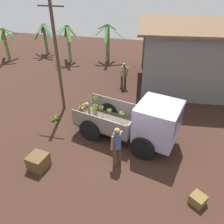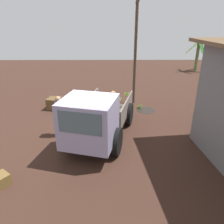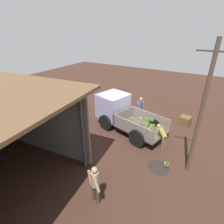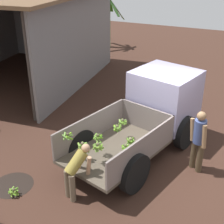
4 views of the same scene
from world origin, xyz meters
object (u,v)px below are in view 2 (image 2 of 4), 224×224
cargo_truck (94,120)px  banana_bunch_on_ground_0 (140,106)px  wooden_crate_0 (54,103)px  utility_pole (135,50)px  banana_bunch_on_ground_1 (111,101)px  person_worker_loading (115,100)px  wooden_crate_1 (0,180)px  person_bystander_near_shed (217,105)px  banana_bunch_on_ground_2 (115,101)px  person_foreground_visitor (59,114)px

cargo_truck → banana_bunch_on_ground_0: cargo_truck is taller
cargo_truck → wooden_crate_0: (-3.84, -2.39, -0.82)m
utility_pole → banana_bunch_on_ground_1: bearing=-91.1°
person_worker_loading → wooden_crate_1: size_ratio=2.91×
banana_bunch_on_ground_1 → banana_bunch_on_ground_0: bearing=59.4°
cargo_truck → person_worker_loading: (-3.16, 0.85, -0.37)m
cargo_truck → person_bystander_near_shed: cargo_truck is taller
cargo_truck → wooden_crate_1: size_ratio=10.83×
cargo_truck → utility_pole: size_ratio=0.85×
wooden_crate_0 → cargo_truck: bearing=32.0°
wooden_crate_1 → banana_bunch_on_ground_2: bearing=152.5°
person_worker_loading → wooden_crate_0: person_worker_loading is taller
person_bystander_near_shed → wooden_crate_1: bearing=-140.7°
banana_bunch_on_ground_1 → banana_bunch_on_ground_2: banana_bunch_on_ground_2 is taller
utility_pole → wooden_crate_0: utility_pole is taller
person_foreground_visitor → utility_pole: bearing=-6.6°
banana_bunch_on_ground_0 → person_bystander_near_shed: bearing=60.5°
person_worker_loading → banana_bunch_on_ground_1: bearing=-146.9°
person_bystander_near_shed → utility_pole: bearing=154.7°
wooden_crate_0 → banana_bunch_on_ground_1: bearing=106.6°
banana_bunch_on_ground_0 → wooden_crate_1: 7.56m
utility_pole → banana_bunch_on_ground_1: (-0.02, -1.28, -2.82)m
person_foreground_visitor → person_worker_loading: (-2.21, 2.31, -0.19)m
banana_bunch_on_ground_0 → wooden_crate_1: bearing=-39.3°
utility_pole → person_worker_loading: utility_pole is taller
banana_bunch_on_ground_0 → banana_bunch_on_ground_2: (-0.79, -1.33, 0.01)m
person_worker_loading → banana_bunch_on_ground_2: size_ratio=4.30×
banana_bunch_on_ground_1 → person_foreground_visitor: bearing=-29.0°
cargo_truck → person_worker_loading: size_ratio=3.72×
banana_bunch_on_ground_0 → banana_bunch_on_ground_1: size_ratio=1.04×
utility_pole → wooden_crate_0: 5.14m
cargo_truck → wooden_crate_1: bearing=-37.8°
utility_pole → person_worker_loading: (1.56, -1.07, -2.18)m
person_worker_loading → banana_bunch_on_ground_0: (-0.67, 1.33, -0.63)m
wooden_crate_1 → wooden_crate_0: bearing=177.9°
cargo_truck → wooden_crate_1: 3.43m
wooden_crate_1 → banana_bunch_on_ground_0: bearing=140.7°
person_bystander_near_shed → banana_bunch_on_ground_0: (-1.81, -3.21, -0.79)m
person_bystander_near_shed → banana_bunch_on_ground_1: size_ratio=6.70×
person_bystander_near_shed → banana_bunch_on_ground_2: bearing=162.7°
person_bystander_near_shed → wooden_crate_1: size_ratio=3.71×
person_foreground_visitor → wooden_crate_0: 3.10m
cargo_truck → person_worker_loading: bearing=179.5°
person_foreground_visitor → banana_bunch_on_ground_2: (-3.67, 2.31, -0.81)m
banana_bunch_on_ground_2 → person_foreground_visitor: bearing=-32.1°
person_bystander_near_shed → wooden_crate_0: person_bystander_near_shed is taller
cargo_truck → wooden_crate_0: cargo_truck is taller
person_bystander_near_shed → person_foreground_visitor: bearing=-158.6°
person_foreground_visitor → person_worker_loading: bearing=-11.0°
banana_bunch_on_ground_1 → cargo_truck: bearing=-7.7°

